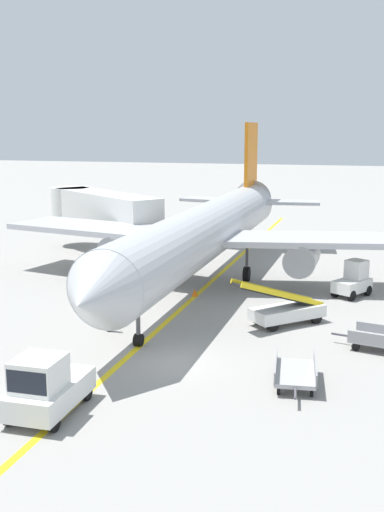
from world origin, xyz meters
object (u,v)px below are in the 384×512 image
safety_cone_nose_right (79,306)px  jet_bridge (97,208)px  belt_loader_forward_hold (286,309)px  ground_crew_marshaller (109,313)px  airliner (208,231)px  pushback_tug (46,387)px  baggage_cart_loaded (383,340)px  baggage_cart_empty_trailing (295,373)px  safety_cone_nose_left (195,292)px  baggage_tug_near_wing (353,280)px

safety_cone_nose_right → jet_bridge: bearing=110.6°
jet_bridge → safety_cone_nose_right: jet_bridge is taller
belt_loader_forward_hold → ground_crew_marshaller: (-8.04, -3.48, 0.13)m
airliner → pushback_tug: bearing=-91.8°
airliner → jet_bridge: bearing=145.3°
pushback_tug → belt_loader_forward_hold: belt_loader_forward_hold is taller
baggage_cart_loaded → baggage_cart_empty_trailing: size_ratio=1.00×
pushback_tug → baggage_cart_empty_trailing: bearing=32.4°
baggage_cart_empty_trailing → safety_cone_nose_left: 13.63m
jet_bridge → pushback_tug: bearing=-69.2°
jet_bridge → baggage_cart_loaded: (21.37, -17.18, -3.07)m
baggage_cart_loaded → safety_cone_nose_right: 15.86m
pushback_tug → baggage_cart_empty_trailing: pushback_tug is taller
jet_bridge → safety_cone_nose_left: (10.87, -10.49, -3.32)m
jet_bridge → pushback_tug: jet_bridge is taller
belt_loader_forward_hold → safety_cone_nose_right: bearing=-177.2°
baggage_tug_near_wing → jet_bridge: bearing=158.2°
belt_loader_forward_hold → safety_cone_nose_right: 11.08m
ground_crew_marshaller → safety_cone_nose_right: 4.25m
baggage_cart_empty_trailing → safety_cone_nose_right: bearing=150.7°
jet_bridge → baggage_cart_empty_trailing: 28.68m
airliner → pushback_tug: 19.66m
baggage_cart_empty_trailing → safety_cone_nose_left: bearing=122.1°
belt_loader_forward_hold → baggage_cart_empty_trailing: (1.40, -7.53, -0.31)m
baggage_cart_loaded → safety_cone_nose_right: baggage_cart_loaded is taller
belt_loader_forward_hold → safety_cone_nose_right: size_ratio=10.08×
safety_cone_nose_left → safety_cone_nose_right: 6.92m
baggage_cart_loaded → baggage_cart_empty_trailing: (-3.27, -4.85, 0.00)m
airliner → safety_cone_nose_left: bearing=-90.0°
airliner → baggage_cart_loaded: (10.50, -9.67, -2.95)m
baggage_tug_near_wing → baggage_cart_loaded: baggage_tug_near_wing is taller
ground_crew_marshaller → safety_cone_nose_left: 7.84m
airliner → baggage_cart_empty_trailing: (7.23, -14.52, -2.95)m
baggage_cart_empty_trailing → belt_loader_forward_hold: bearing=100.5°
belt_loader_forward_hold → baggage_cart_empty_trailing: size_ratio=1.16×
pushback_tug → safety_cone_nose_left: (0.63, 16.53, -0.77)m
ground_crew_marshaller → baggage_cart_empty_trailing: bearing=-23.2°
ground_crew_marshaller → safety_cone_nose_left: (2.21, 7.49, -0.69)m
baggage_cart_loaded → safety_cone_nose_left: size_ratio=8.73×
pushback_tug → safety_cone_nose_right: size_ratio=8.22×
baggage_tug_near_wing → baggage_cart_loaded: size_ratio=0.71×
baggage_cart_loaded → ground_crew_marshaller: 12.75m
safety_cone_nose_left → safety_cone_nose_right: size_ratio=1.00×
airliner → belt_loader_forward_hold: 9.48m
safety_cone_nose_left → ground_crew_marshaller: bearing=-106.4°
airliner → safety_cone_nose_left: size_ratio=80.05×
belt_loader_forward_hold → safety_cone_nose_left: (-5.84, 4.01, -0.56)m
pushback_tug → ground_crew_marshaller: size_ratio=2.13×
belt_loader_forward_hold → ground_crew_marshaller: bearing=-156.6°
ground_crew_marshaller → airliner: bearing=78.1°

